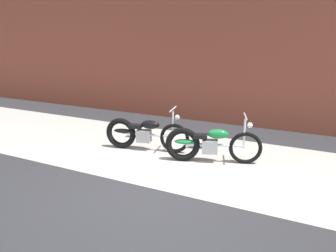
# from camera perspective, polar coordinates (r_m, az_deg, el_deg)

# --- Properties ---
(ground_plane) EXTENTS (80.00, 80.00, 0.00)m
(ground_plane) POSITION_cam_1_polar(r_m,az_deg,el_deg) (5.87, -2.04, -10.77)
(ground_plane) COLOR #2D2D30
(sidewalk_slab) EXTENTS (36.00, 3.50, 0.01)m
(sidewalk_slab) POSITION_cam_1_polar(r_m,az_deg,el_deg) (7.32, 4.72, -5.47)
(sidewalk_slab) COLOR #B2ADA3
(sidewalk_slab) RESTS_ON ground
(brick_building_wall) EXTENTS (36.00, 0.50, 5.14)m
(brick_building_wall) POSITION_cam_1_polar(r_m,az_deg,el_deg) (10.14, 12.88, 14.64)
(brick_building_wall) COLOR brown
(brick_building_wall) RESTS_ON ground
(motorcycle_black) EXTENTS (1.98, 0.71, 1.03)m
(motorcycle_black) POSITION_cam_1_polar(r_m,az_deg,el_deg) (7.75, -4.68, -1.25)
(motorcycle_black) COLOR black
(motorcycle_black) RESTS_ON ground
(motorcycle_green) EXTENTS (1.92, 0.89, 1.03)m
(motorcycle_green) POSITION_cam_1_polar(r_m,az_deg,el_deg) (7.01, 6.54, -3.03)
(motorcycle_green) COLOR black
(motorcycle_green) RESTS_ON ground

